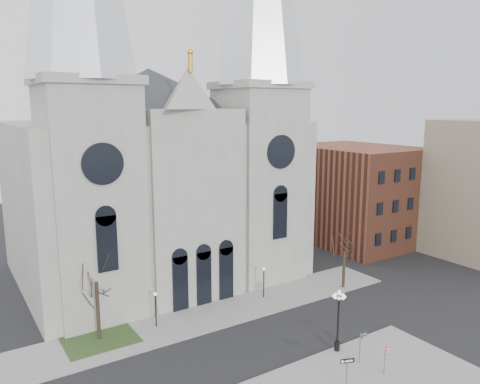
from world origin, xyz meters
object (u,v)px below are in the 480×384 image
stop_sign (385,353)px  globe_lamp (338,313)px  one_way_sign (347,367)px  street_name_sign (361,345)px

stop_sign → globe_lamp: 4.69m
globe_lamp → one_way_sign: 5.47m
street_name_sign → stop_sign: bearing=-85.8°
globe_lamp → one_way_sign: size_ratio=2.16×
stop_sign → one_way_sign: size_ratio=0.96×
one_way_sign → street_name_sign: 3.84m
globe_lamp → street_name_sign: globe_lamp is taller
street_name_sign → one_way_sign: bearing=-155.7°
one_way_sign → street_name_sign: (3.37, 1.84, -0.17)m
globe_lamp → one_way_sign: globe_lamp is taller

